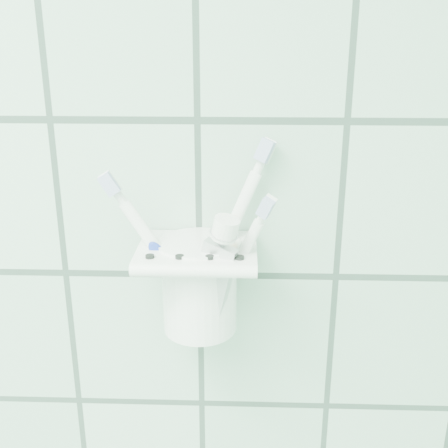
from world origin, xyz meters
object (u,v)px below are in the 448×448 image
(toothbrush_pink, at_px, (210,241))
(toothbrush_orange, at_px, (210,243))
(holder_bracket, at_px, (198,253))
(toothbrush_blue, at_px, (192,224))
(cup, at_px, (200,282))
(toothpaste_tube, at_px, (201,262))

(toothbrush_pink, height_order, toothbrush_orange, toothbrush_pink)
(holder_bracket, bearing_deg, toothbrush_blue, 109.31)
(holder_bracket, distance_m, toothbrush_orange, 0.02)
(cup, xyz_separation_m, toothbrush_orange, (0.01, 0.01, 0.04))
(holder_bracket, height_order, toothbrush_pink, toothbrush_pink)
(toothbrush_orange, distance_m, toothpaste_tube, 0.03)
(toothbrush_orange, bearing_deg, cup, -116.33)
(cup, height_order, toothpaste_tube, toothpaste_tube)
(cup, bearing_deg, toothbrush_orange, 41.04)
(toothbrush_blue, xyz_separation_m, toothbrush_orange, (0.02, -0.01, -0.02))
(toothpaste_tube, bearing_deg, holder_bracket, 132.77)
(cup, height_order, toothbrush_blue, toothbrush_blue)
(toothbrush_blue, distance_m, toothpaste_tube, 0.05)
(toothbrush_pink, bearing_deg, toothbrush_orange, 84.81)
(cup, xyz_separation_m, toothbrush_blue, (-0.01, 0.02, 0.06))
(toothbrush_pink, bearing_deg, toothbrush_blue, 115.71)
(cup, bearing_deg, toothbrush_blue, 116.83)
(holder_bracket, relative_size, toothbrush_blue, 0.58)
(holder_bracket, bearing_deg, toothpaste_tube, -69.81)
(holder_bracket, distance_m, toothbrush_blue, 0.03)
(toothbrush_pink, relative_size, toothpaste_tube, 1.33)
(toothbrush_blue, xyz_separation_m, toothpaste_tube, (0.01, -0.04, -0.03))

